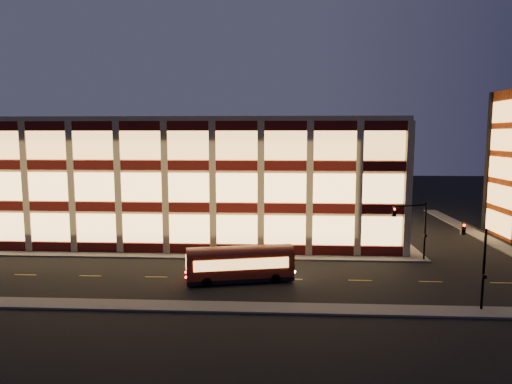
{
  "coord_description": "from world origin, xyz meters",
  "views": [
    {
      "loc": [
        9.03,
        -44.8,
        12.53
      ],
      "look_at": [
        6.16,
        8.0,
        5.96
      ],
      "focal_mm": 32.0,
      "sensor_mm": 36.0,
      "label": 1
    }
  ],
  "objects": [
    {
      "name": "traffic_signal_near",
      "position": [
        23.5,
        -11.03,
        4.13
      ],
      "size": [
        0.32,
        4.45,
        6.0
      ],
      "color": "black",
      "rests_on": "ground"
    },
    {
      "name": "sidewalk_office_east",
      "position": [
        23.0,
        17.0,
        0.07
      ],
      "size": [
        2.0,
        30.0,
        0.15
      ],
      "primitive_type": "cube",
      "color": "#514F4C",
      "rests_on": "ground"
    },
    {
      "name": "trolley_bus",
      "position": [
        5.57,
        -6.75,
        1.72
      ],
      "size": [
        9.41,
        4.24,
        3.09
      ],
      "rotation": [
        0.0,
        0.0,
        0.22
      ],
      "color": "maroon",
      "rests_on": "ground"
    },
    {
      "name": "ground",
      "position": [
        0.0,
        0.0,
        0.0
      ],
      "size": [
        200.0,
        200.0,
        0.0
      ],
      "primitive_type": "plane",
      "color": "black",
      "rests_on": "ground"
    },
    {
      "name": "office_building",
      "position": [
        -2.91,
        16.91,
        7.25
      ],
      "size": [
        50.45,
        30.45,
        14.5
      ],
      "color": "tan",
      "rests_on": "ground"
    },
    {
      "name": "sidewalk_tower_west",
      "position": [
        34.0,
        17.0,
        0.07
      ],
      "size": [
        2.0,
        30.0,
        0.15
      ],
      "primitive_type": "cube",
      "color": "#514F4C",
      "rests_on": "ground"
    },
    {
      "name": "traffic_signal_far",
      "position": [
        22.21,
        0.24,
        4.11
      ],
      "size": [
        3.79,
        1.87,
        6.0
      ],
      "color": "black",
      "rests_on": "ground"
    },
    {
      "name": "sidewalk_office_south",
      "position": [
        -3.0,
        1.0,
        0.07
      ],
      "size": [
        54.0,
        2.0,
        0.15
      ],
      "primitive_type": "cube",
      "color": "#514F4C",
      "rests_on": "ground"
    },
    {
      "name": "sidewalk_near",
      "position": [
        0.0,
        -13.0,
        0.07
      ],
      "size": [
        100.0,
        2.0,
        0.15
      ],
      "primitive_type": "cube",
      "color": "#514F4C",
      "rests_on": "ground"
    }
  ]
}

